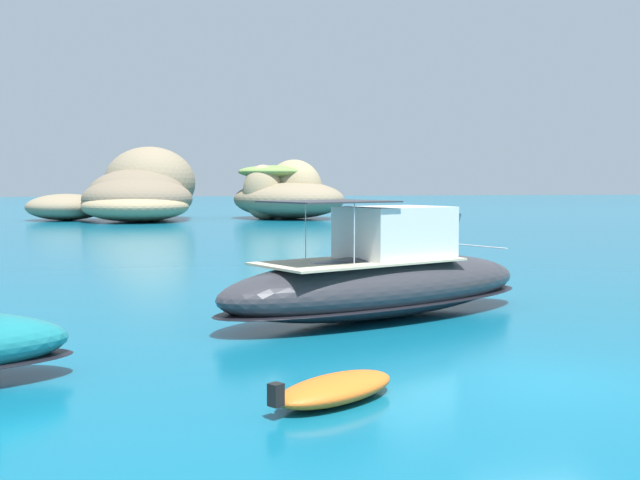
{
  "coord_description": "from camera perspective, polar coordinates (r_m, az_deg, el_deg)",
  "views": [
    {
      "loc": [
        -7.2,
        -13.03,
        3.71
      ],
      "look_at": [
        -1.62,
        12.56,
        1.77
      ],
      "focal_mm": 43.43,
      "sensor_mm": 36.0,
      "label": 1
    }
  ],
  "objects": [
    {
      "name": "ground_plane",
      "position": [
        15.34,
        16.38,
        -9.94
      ],
      "size": [
        400.0,
        400.0,
        0.0
      ],
      "primitive_type": "plane",
      "color": "#0C5B7A"
    },
    {
      "name": "islet_large",
      "position": [
        78.56,
        -13.36,
        3.33
      ],
      "size": [
        18.23,
        18.11,
        7.38
      ],
      "color": "#84755B",
      "rests_on": "ground"
    },
    {
      "name": "islet_small",
      "position": [
        80.2,
        -2.64,
        3.37
      ],
      "size": [
        15.33,
        16.34,
        6.09
      ],
      "color": "#84755B",
      "rests_on": "ground"
    },
    {
      "name": "motorboat_charcoal",
      "position": [
        21.44,
        4.59,
        -2.96
      ],
      "size": [
        10.74,
        6.99,
        3.24
      ],
      "color": "#2D2D33",
      "rests_on": "ground"
    },
    {
      "name": "dinghy_tender",
      "position": [
        13.35,
        1.15,
        -10.89
      ],
      "size": [
        2.77,
        2.37,
        0.58
      ],
      "color": "orange",
      "rests_on": "ground"
    }
  ]
}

